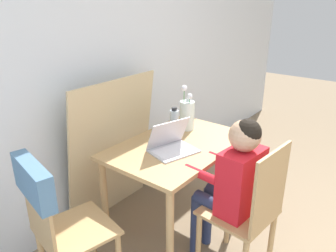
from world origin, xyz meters
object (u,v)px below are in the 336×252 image
flower_vase (187,114)px  water_bottle (174,124)px  chair_occupied (248,212)px  person_seated (234,177)px  laptop (171,144)px  chair_spare (52,211)px

flower_vase → water_bottle: 0.21m
chair_occupied → person_seated: 0.23m
person_seated → flower_vase: bearing=-117.0°
chair_occupied → flower_vase: bearing=-113.4°
laptop → chair_spare: bearing=-173.4°
chair_spare → laptop: 0.89m
laptop → water_bottle: water_bottle is taller
person_seated → flower_vase: size_ratio=2.94×
flower_vase → water_bottle: (-0.20, -0.03, -0.02)m
flower_vase → chair_occupied: bearing=-118.7°
person_seated → laptop: person_seated is taller
laptop → water_bottle: 0.24m
chair_spare → person_seated: size_ratio=0.88×
laptop → flower_vase: size_ratio=0.99×
chair_spare → laptop: chair_spare is taller
chair_spare → person_seated: (0.86, -0.64, 0.05)m
chair_occupied → flower_vase: size_ratio=2.57×
chair_spare → laptop: (0.87, -0.15, 0.13)m
chair_occupied → chair_spare: 1.15m
chair_spare → chair_occupied: bearing=-119.9°
chair_spare → flower_vase: size_ratio=2.59×
chair_spare → flower_vase: 1.28m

